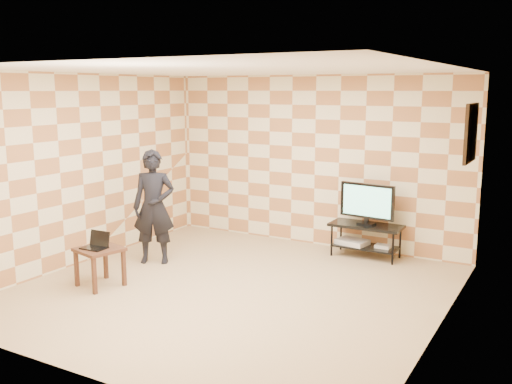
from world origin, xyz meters
TOP-DOWN VIEW (x-y plane):
  - floor at (0.00, 0.00)m, footprint 5.00×5.00m
  - wall_back at (0.00, 2.50)m, footprint 5.00×0.02m
  - wall_front at (0.00, -2.50)m, footprint 5.00×0.02m
  - wall_left at (-2.50, 0.00)m, footprint 0.02×5.00m
  - wall_right at (2.50, 0.00)m, footprint 0.02×5.00m
  - ceiling at (0.00, 0.00)m, footprint 5.00×5.00m
  - wall_art at (2.47, 1.55)m, footprint 0.04×0.72m
  - tv_stand at (0.98, 2.19)m, footprint 1.06×0.48m
  - tv at (0.98, 2.19)m, footprint 0.84×0.19m
  - dvd_player at (0.78, 2.17)m, footprint 0.50×0.40m
  - game_console at (1.25, 2.20)m, footprint 0.22×0.16m
  - side_table at (-1.54, -0.71)m, footprint 0.61×0.61m
  - laptop at (-1.57, -0.72)m, footprint 0.32×0.25m
  - person at (-1.59, 0.44)m, footprint 0.71×0.62m

SIDE VIEW (x-z plane):
  - floor at x=0.00m, z-range 0.00..0.00m
  - game_console at x=1.25m, z-range 0.17..0.22m
  - dvd_player at x=0.78m, z-range 0.17..0.25m
  - tv_stand at x=0.98m, z-range 0.12..0.62m
  - side_table at x=-1.54m, z-range 0.16..0.66m
  - laptop at x=-1.57m, z-range 0.45..0.65m
  - person at x=-1.59m, z-range 0.00..1.64m
  - tv at x=0.98m, z-range 0.53..1.14m
  - wall_back at x=0.00m, z-range 0.00..2.70m
  - wall_front at x=0.00m, z-range 0.00..2.70m
  - wall_left at x=-2.50m, z-range 0.00..2.70m
  - wall_right at x=2.50m, z-range 0.00..2.70m
  - wall_art at x=2.47m, z-range 1.59..2.31m
  - ceiling at x=0.00m, z-range 2.69..2.71m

